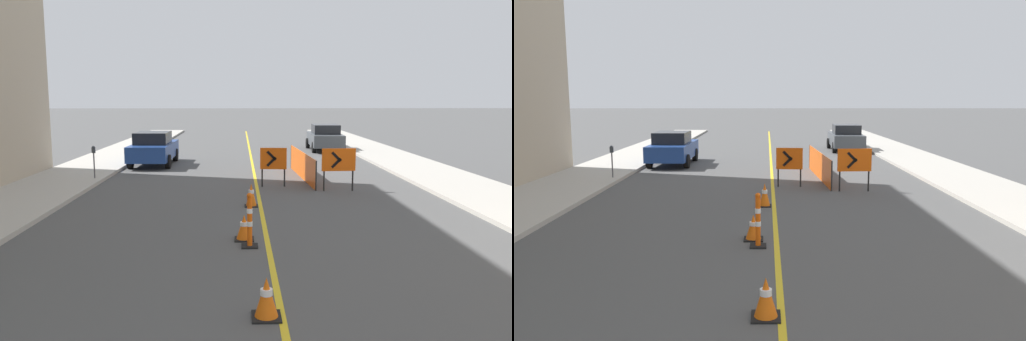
# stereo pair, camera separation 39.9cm
# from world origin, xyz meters

# --- Properties ---
(lane_stripe) EXTENTS (0.12, 52.23, 0.01)m
(lane_stripe) POSITION_xyz_m (0.00, 26.11, 0.00)
(lane_stripe) COLOR gold
(lane_stripe) RESTS_ON ground_plane
(sidewalk_left) EXTENTS (3.08, 52.23, 0.13)m
(sidewalk_left) POSITION_xyz_m (-7.40, 26.11, 0.07)
(sidewalk_left) COLOR #ADA89E
(sidewalk_left) RESTS_ON ground_plane
(sidewalk_right) EXTENTS (3.08, 52.23, 0.13)m
(sidewalk_right) POSITION_xyz_m (7.40, 26.11, 0.07)
(sidewalk_right) COLOR #ADA89E
(sidewalk_right) RESTS_ON ground_plane
(traffic_cone_third) EXTENTS (0.44, 0.44, 0.62)m
(traffic_cone_third) POSITION_xyz_m (-0.23, 11.72, 0.31)
(traffic_cone_third) COLOR black
(traffic_cone_third) RESTS_ON ground_plane
(traffic_cone_fourth) EXTENTS (0.44, 0.44, 0.58)m
(traffic_cone_fourth) POSITION_xyz_m (-0.52, 15.79, 0.29)
(traffic_cone_fourth) COLOR black
(traffic_cone_fourth) RESTS_ON ground_plane
(traffic_cone_fifth) EXTENTS (0.39, 0.39, 0.70)m
(traffic_cone_fifth) POSITION_xyz_m (-0.28, 19.31, 0.34)
(traffic_cone_fifth) COLOR black
(traffic_cone_fifth) RESTS_ON ground_plane
(delineator_post_rear) EXTENTS (0.36, 0.36, 1.20)m
(delineator_post_rear) POSITION_xyz_m (-0.41, 15.25, 0.52)
(delineator_post_rear) COLOR black
(delineator_post_rear) RESTS_ON ground_plane
(arrow_barricade_primary) EXTENTS (0.96, 0.14, 1.42)m
(arrow_barricade_primary) POSITION_xyz_m (0.60, 22.60, 0.97)
(arrow_barricade_primary) COLOR #EF560C
(arrow_barricade_primary) RESTS_ON ground_plane
(arrow_barricade_secondary) EXTENTS (1.18, 0.12, 1.48)m
(arrow_barricade_secondary) POSITION_xyz_m (2.80, 21.68, 1.04)
(arrow_barricade_secondary) COLOR #EF560C
(arrow_barricade_secondary) RESTS_ON ground_plane
(safety_mesh_fence) EXTENTS (0.33, 5.67, 1.06)m
(safety_mesh_fence) POSITION_xyz_m (1.89, 24.51, 0.53)
(safety_mesh_fence) COLOR #EF560C
(safety_mesh_fence) RESTS_ON ground_plane
(parked_car_curb_near) EXTENTS (1.94, 4.33, 1.59)m
(parked_car_curb_near) POSITION_xyz_m (-4.73, 28.67, 0.80)
(parked_car_curb_near) COLOR navy
(parked_car_curb_near) RESTS_ON ground_plane
(parked_car_curb_mid) EXTENTS (1.95, 4.35, 1.59)m
(parked_car_curb_mid) POSITION_xyz_m (4.58, 34.90, 0.80)
(parked_car_curb_mid) COLOR #474C51
(parked_car_curb_mid) RESTS_ON ground_plane
(parking_meter_far_curb) EXTENTS (0.12, 0.11, 1.25)m
(parking_meter_far_curb) POSITION_xyz_m (-6.21, 23.93, 1.02)
(parking_meter_far_curb) COLOR #4C4C51
(parking_meter_far_curb) RESTS_ON sidewalk_left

